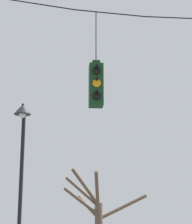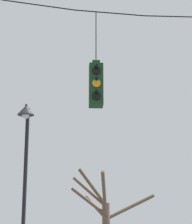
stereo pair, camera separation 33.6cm
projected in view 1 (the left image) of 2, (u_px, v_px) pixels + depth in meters
span_wire at (178, 10)px, 11.34m from camera, size 12.53×0.03×0.70m
traffic_light_over_intersection at (96, 84)px, 10.62m from camera, size 0.34×0.46×2.50m
street_lamp at (22, 145)px, 13.21m from camera, size 0.52×0.89×5.27m
bare_tree at (96, 216)px, 19.35m from camera, size 3.86×2.76×4.13m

